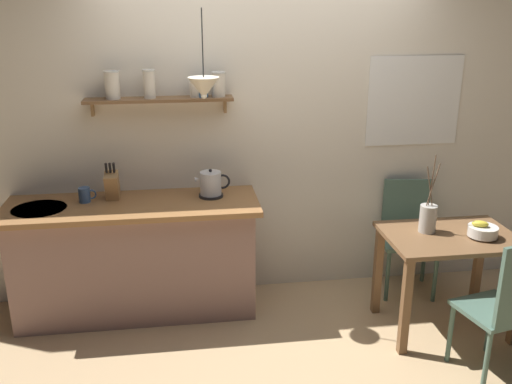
{
  "coord_description": "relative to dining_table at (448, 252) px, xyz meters",
  "views": [
    {
      "loc": [
        -0.64,
        -3.63,
        2.29
      ],
      "look_at": [
        -0.1,
        0.25,
        0.95
      ],
      "focal_mm": 39.81,
      "sensor_mm": 36.0,
      "label": 1
    }
  ],
  "objects": [
    {
      "name": "dining_chair_near",
      "position": [
        0.08,
        -0.61,
        -0.08
      ],
      "size": [
        0.46,
        0.47,
        0.97
      ],
      "color": "#4C6B5B",
      "rests_on": "ground_plane"
    },
    {
      "name": "electric_kettle",
      "position": [
        -1.62,
        0.59,
        0.38
      ],
      "size": [
        0.26,
        0.18,
        0.21
      ],
      "color": "black",
      "rests_on": "kitchen_counter"
    },
    {
      "name": "knife_block",
      "position": [
        -2.34,
        0.63,
        0.4
      ],
      "size": [
        0.1,
        0.17,
        0.29
      ],
      "color": "tan",
      "rests_on": "kitchen_counter"
    },
    {
      "name": "wall_shelf",
      "position": [
        -1.94,
        0.71,
        1.06
      ],
      "size": [
        1.06,
        0.2,
        0.33
      ],
      "color": "brown"
    },
    {
      "name": "coffee_mug_by_sink",
      "position": [
        -2.53,
        0.59,
        0.34
      ],
      "size": [
        0.13,
        0.08,
        0.11
      ],
      "color": "#3D5B89",
      "rests_on": "kitchen_counter"
    },
    {
      "name": "dining_chair_far",
      "position": [
        -0.04,
        0.64,
        -0.09
      ],
      "size": [
        0.49,
        0.47,
        0.9
      ],
      "color": "#4C6B5B",
      "rests_on": "ground_plane"
    },
    {
      "name": "kitchen_counter",
      "position": [
        -2.2,
        0.54,
        -0.15
      ],
      "size": [
        1.83,
        0.63,
        0.89
      ],
      "color": "gray",
      "rests_on": "ground_plane"
    },
    {
      "name": "pendant_lamp",
      "position": [
        -1.66,
        0.46,
        1.12
      ],
      "size": [
        0.22,
        0.22,
        0.59
      ],
      "color": "black"
    },
    {
      "name": "fruit_bowl",
      "position": [
        0.19,
        -0.08,
        0.18
      ],
      "size": [
        0.2,
        0.2,
        0.12
      ],
      "color": "silver",
      "rests_on": "dining_table"
    },
    {
      "name": "twig_vase",
      "position": [
        -0.14,
        0.08,
        0.24
      ],
      "size": [
        0.12,
        0.12,
        0.56
      ],
      "color": "#B7B2A8",
      "rests_on": "dining_table"
    },
    {
      "name": "ground_plane",
      "position": [
        -1.2,
        0.22,
        -0.6
      ],
      "size": [
        14.0,
        14.0,
        0.0
      ],
      "primitive_type": "plane",
      "color": "tan"
    },
    {
      "name": "dining_table",
      "position": [
        0.0,
        0.0,
        0.0
      ],
      "size": [
        0.9,
        0.64,
        0.73
      ],
      "color": "brown",
      "rests_on": "ground_plane"
    },
    {
      "name": "back_wall",
      "position": [
        -1.0,
        0.87,
        0.75
      ],
      "size": [
        6.8,
        0.11,
        2.7
      ],
      "color": "silver",
      "rests_on": "ground_plane"
    }
  ]
}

